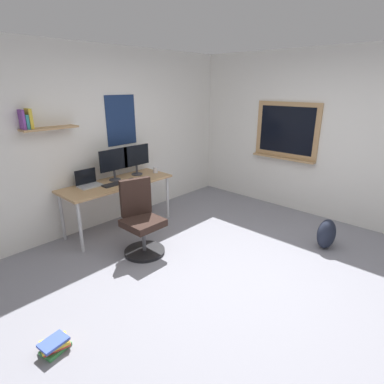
% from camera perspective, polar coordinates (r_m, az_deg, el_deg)
% --- Properties ---
extents(ground_plane, '(5.20, 5.20, 0.00)m').
position_cam_1_polar(ground_plane, '(3.64, 7.99, -15.60)').
color(ground_plane, gray).
rests_on(ground_plane, ground).
extents(wall_back, '(5.00, 0.30, 2.60)m').
position_cam_1_polar(wall_back, '(4.86, -15.93, 9.42)').
color(wall_back, silver).
rests_on(wall_back, ground).
extents(wall_right, '(0.22, 5.00, 2.60)m').
position_cam_1_polar(wall_right, '(5.28, 24.08, 9.21)').
color(wall_right, silver).
rests_on(wall_right, ground).
extents(desk, '(1.63, 0.62, 0.72)m').
position_cam_1_polar(desk, '(4.64, -13.58, 0.97)').
color(desk, tan).
rests_on(desk, ground).
extents(office_chair, '(0.52, 0.54, 0.95)m').
position_cam_1_polar(office_chair, '(4.01, -9.33, -5.52)').
color(office_chair, black).
rests_on(office_chair, ground).
extents(laptop, '(0.31, 0.21, 0.23)m').
position_cam_1_polar(laptop, '(4.55, -18.55, 1.74)').
color(laptop, '#ADAFB5').
rests_on(laptop, desk).
extents(monitor_primary, '(0.46, 0.17, 0.46)m').
position_cam_1_polar(monitor_primary, '(4.65, -14.18, 5.30)').
color(monitor_primary, '#38383D').
rests_on(monitor_primary, desk).
extents(monitor_secondary, '(0.46, 0.17, 0.46)m').
position_cam_1_polar(monitor_secondary, '(4.88, -10.19, 6.21)').
color(monitor_secondary, '#38383D').
rests_on(monitor_secondary, desk).
extents(keyboard, '(0.37, 0.13, 0.02)m').
position_cam_1_polar(keyboard, '(4.52, -13.95, 1.46)').
color(keyboard, black).
rests_on(keyboard, desk).
extents(computer_mouse, '(0.10, 0.06, 0.03)m').
position_cam_1_polar(computer_mouse, '(4.66, -11.12, 2.33)').
color(computer_mouse, '#262628').
rests_on(computer_mouse, desk).
extents(coffee_mug, '(0.08, 0.08, 0.09)m').
position_cam_1_polar(coffee_mug, '(5.00, -6.73, 4.04)').
color(coffee_mug, silver).
rests_on(coffee_mug, desk).
extents(backpack, '(0.32, 0.22, 0.40)m').
position_cam_1_polar(backpack, '(4.49, 23.48, -7.08)').
color(backpack, '#1E2333').
rests_on(backpack, ground).
extents(book_stack_on_floor, '(0.25, 0.21, 0.11)m').
position_cam_1_polar(book_stack_on_floor, '(3.03, -23.94, -24.30)').
color(book_stack_on_floor, '#3D934C').
rests_on(book_stack_on_floor, ground).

